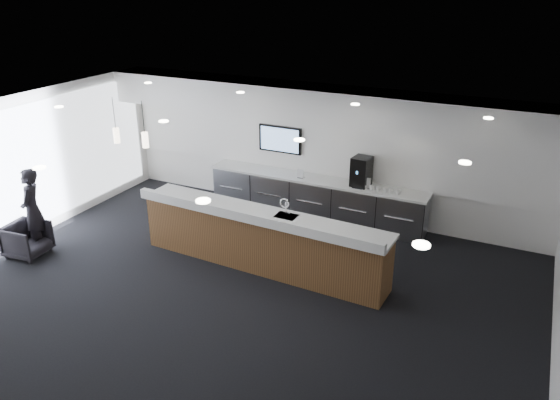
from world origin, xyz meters
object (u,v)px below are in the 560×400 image
at_px(armchair, 27,240).
at_px(coffee_machine, 361,171).
at_px(lounge_guest, 33,210).
at_px(service_counter, 261,239).

bearing_deg(armchair, coffee_machine, -59.70).
height_order(coffee_machine, armchair, coffee_machine).
bearing_deg(lounge_guest, armchair, -26.82).
xyz_separation_m(service_counter, lounge_guest, (-4.39, -1.34, 0.28)).
relative_size(coffee_machine, lounge_guest, 0.37).
bearing_deg(service_counter, coffee_machine, 69.69).
distance_m(coffee_machine, armchair, 6.91).
relative_size(coffee_machine, armchair, 0.86).
distance_m(coffee_machine, lounge_guest, 6.72).
bearing_deg(armchair, lounge_guest, -2.35).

